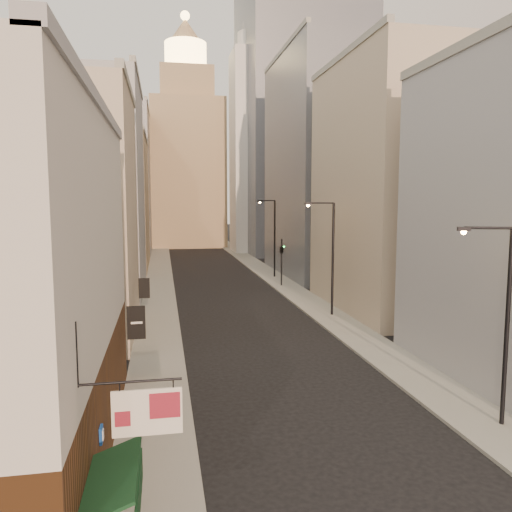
{
  "coord_description": "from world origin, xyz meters",
  "views": [
    {
      "loc": [
        -6.07,
        -8.26,
        9.0
      ],
      "look_at": [
        -0.74,
        20.13,
        5.77
      ],
      "focal_mm": 35.0,
      "sensor_mm": 36.0,
      "label": 1
    }
  ],
  "objects_px": {
    "streetlamp_mid": "(330,252)",
    "streetlamp_far": "(273,234)",
    "clock_tower": "(187,156)",
    "white_tower": "(255,144)",
    "streetlamp_near": "(502,315)",
    "traffic_light_right": "(282,250)"
  },
  "relations": [
    {
      "from": "traffic_light_right",
      "to": "white_tower",
      "type": "bearing_deg",
      "value": -87.63
    },
    {
      "from": "streetlamp_mid",
      "to": "streetlamp_far",
      "type": "height_order",
      "value": "streetlamp_far"
    },
    {
      "from": "white_tower",
      "to": "streetlamp_near",
      "type": "xyz_separation_m",
      "value": [
        -3.14,
        -69.34,
        -14.04
      ]
    },
    {
      "from": "clock_tower",
      "to": "white_tower",
      "type": "height_order",
      "value": "clock_tower"
    },
    {
      "from": "white_tower",
      "to": "streetlamp_near",
      "type": "distance_m",
      "value": 70.81
    },
    {
      "from": "streetlamp_near",
      "to": "traffic_light_right",
      "type": "relative_size",
      "value": 1.6
    },
    {
      "from": "white_tower",
      "to": "streetlamp_far",
      "type": "height_order",
      "value": "white_tower"
    },
    {
      "from": "streetlamp_near",
      "to": "streetlamp_mid",
      "type": "bearing_deg",
      "value": 110.68
    },
    {
      "from": "streetlamp_near",
      "to": "white_tower",
      "type": "bearing_deg",
      "value": 107.19
    },
    {
      "from": "streetlamp_far",
      "to": "streetlamp_near",
      "type": "bearing_deg",
      "value": -109.47
    },
    {
      "from": "white_tower",
      "to": "streetlamp_near",
      "type": "height_order",
      "value": "white_tower"
    },
    {
      "from": "clock_tower",
      "to": "streetlamp_near",
      "type": "height_order",
      "value": "clock_tower"
    },
    {
      "from": "streetlamp_near",
      "to": "streetlamp_far",
      "type": "bearing_deg",
      "value": 110.35
    },
    {
      "from": "streetlamp_mid",
      "to": "traffic_light_right",
      "type": "height_order",
      "value": "streetlamp_mid"
    },
    {
      "from": "streetlamp_near",
      "to": "traffic_light_right",
      "type": "bearing_deg",
      "value": 111.15
    },
    {
      "from": "white_tower",
      "to": "streetlamp_far",
      "type": "relative_size",
      "value": 4.6
    },
    {
      "from": "white_tower",
      "to": "streetlamp_far",
      "type": "xyz_separation_m",
      "value": [
        -3.53,
        -30.12,
        -13.45
      ]
    },
    {
      "from": "streetlamp_near",
      "to": "traffic_light_right",
      "type": "distance_m",
      "value": 33.26
    },
    {
      "from": "clock_tower",
      "to": "white_tower",
      "type": "distance_m",
      "value": 17.83
    },
    {
      "from": "streetlamp_far",
      "to": "traffic_light_right",
      "type": "height_order",
      "value": "streetlamp_far"
    },
    {
      "from": "streetlamp_mid",
      "to": "streetlamp_far",
      "type": "relative_size",
      "value": 0.98
    },
    {
      "from": "streetlamp_mid",
      "to": "streetlamp_far",
      "type": "xyz_separation_m",
      "value": [
        -0.09,
        19.74,
        0.1
      ]
    }
  ]
}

